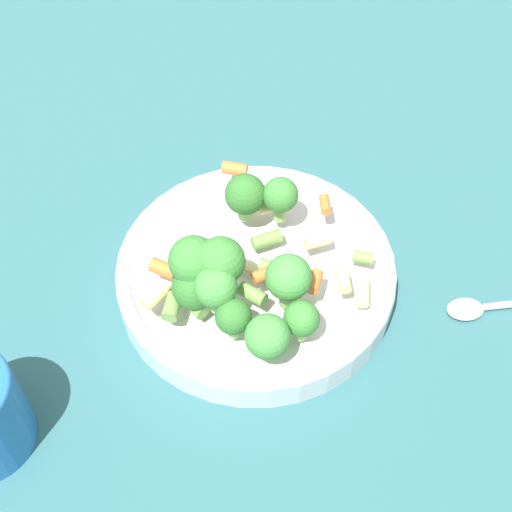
% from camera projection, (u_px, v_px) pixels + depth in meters
% --- Properties ---
extents(ground_plane, '(3.00, 3.00, 0.00)m').
position_uv_depth(ground_plane, '(256.00, 285.00, 0.71)').
color(ground_plane, '#2D6066').
extents(bowl, '(0.27, 0.27, 0.04)m').
position_uv_depth(bowl, '(256.00, 273.00, 0.69)').
color(bowl, silver).
rests_on(bowl, ground_plane).
extents(pasta_salad, '(0.24, 0.22, 0.07)m').
position_uv_depth(pasta_salad, '(240.00, 264.00, 0.63)').
color(pasta_salad, '#8CB766').
rests_on(pasta_salad, bowl).
extents(spoon, '(0.03, 0.18, 0.01)m').
position_uv_depth(spoon, '(503.00, 305.00, 0.69)').
color(spoon, silver).
rests_on(spoon, ground_plane).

